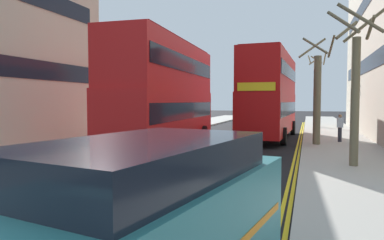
% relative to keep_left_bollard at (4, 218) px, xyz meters
% --- Properties ---
extents(sidewalk_right, '(4.00, 80.00, 0.14)m').
position_rel_keep_left_bollard_xyz_m(sidewalk_right, '(6.50, 13.49, -0.54)').
color(sidewalk_right, '#ADA89E').
rests_on(sidewalk_right, ground).
extents(sidewalk_left, '(4.00, 80.00, 0.14)m').
position_rel_keep_left_bollard_xyz_m(sidewalk_left, '(-6.50, 13.49, -0.54)').
color(sidewalk_left, '#ADA89E').
rests_on(sidewalk_left, ground).
extents(kerb_line_outer, '(0.10, 56.00, 0.01)m').
position_rel_keep_left_bollard_xyz_m(kerb_line_outer, '(4.40, 11.49, -0.60)').
color(kerb_line_outer, yellow).
rests_on(kerb_line_outer, ground).
extents(kerb_line_inner, '(0.10, 56.00, 0.01)m').
position_rel_keep_left_bollard_xyz_m(kerb_line_inner, '(4.24, 11.49, -0.60)').
color(kerb_line_inner, yellow).
rests_on(kerb_line_inner, ground).
extents(keep_left_bollard, '(0.36, 0.28, 1.11)m').
position_rel_keep_left_bollard_xyz_m(keep_left_bollard, '(0.00, 0.00, 0.00)').
color(keep_left_bollard, silver).
rests_on(keep_left_bollard, traffic_island).
extents(double_decker_bus_away, '(3.14, 10.90, 5.64)m').
position_rel_keep_left_bollard_xyz_m(double_decker_bus_away, '(-2.34, 12.64, 2.42)').
color(double_decker_bus_away, red).
rests_on(double_decker_bus_away, ground).
extents(double_decker_bus_oncoming, '(3.08, 10.88, 5.64)m').
position_rel_keep_left_bollard_xyz_m(double_decker_bus_oncoming, '(2.36, 19.60, 2.42)').
color(double_decker_bus_oncoming, '#B20F0F').
rests_on(double_decker_bus_oncoming, ground).
extents(pedestrian_far, '(0.34, 0.22, 1.62)m').
position_rel_keep_left_bollard_xyz_m(pedestrian_far, '(6.57, 17.77, 0.38)').
color(pedestrian_far, '#2D2D38').
rests_on(pedestrian_far, sidewalk_right).
extents(street_tree_near, '(2.13, 2.14, 5.84)m').
position_rel_keep_left_bollard_xyz_m(street_tree_near, '(6.41, 9.70, 2.45)').
color(street_tree_near, '#6B6047').
rests_on(street_tree_near, sidewalk_right).
extents(street_tree_mid, '(1.90, 1.94, 6.00)m').
position_rel_keep_left_bollard_xyz_m(street_tree_mid, '(5.25, 16.22, 2.22)').
color(street_tree_mid, '#6B6047').
rests_on(street_tree_mid, sidewalk_right).
extents(street_tree_far, '(1.64, 1.58, 6.95)m').
position_rel_keep_left_bollard_xyz_m(street_tree_far, '(5.44, 30.51, 2.95)').
color(street_tree_far, '#6B6047').
rests_on(street_tree_far, sidewalk_right).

